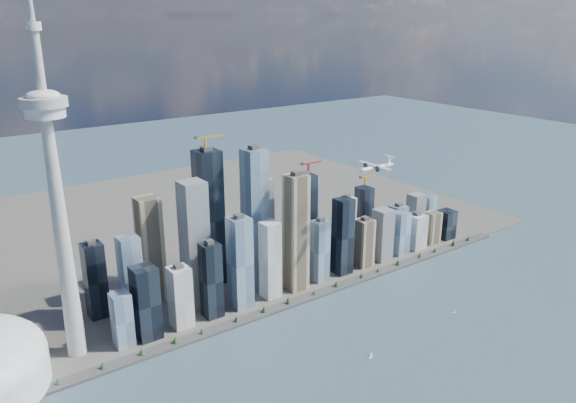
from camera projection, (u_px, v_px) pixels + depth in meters
ground at (387, 388)px, 719.93m from camera, size 4000.00×4000.00×0.00m
seawall at (277, 308)px, 911.89m from camera, size 1100.00×22.00×4.00m
land at (163, 228)px, 1258.71m from camera, size 1400.00×900.00×3.00m
shoreline_trees at (277, 305)px, 909.76m from camera, size 960.53×7.20×8.80m
skyscraper_cluster at (276, 238)px, 986.37m from camera, size 736.00×142.00×266.02m
needle_tower at (56, 195)px, 718.13m from camera, size 56.00×56.00×550.50m
airplane at (376, 167)px, 921.86m from camera, size 79.26×69.91×19.40m
sailboat_west at (371, 355)px, 783.52m from camera, size 7.61×2.60×10.52m
sailboat_east at (454, 311)px, 902.48m from camera, size 5.89×3.53×8.39m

